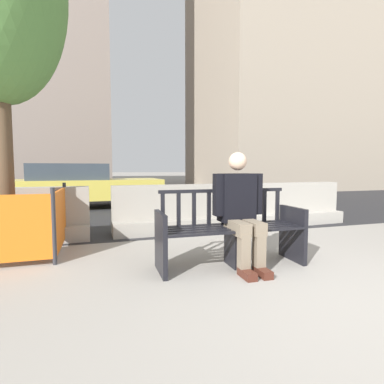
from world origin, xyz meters
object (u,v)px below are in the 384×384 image
Objects in this scene: jersey_barrier_centre at (170,213)px; jersey_barrier_right at (293,207)px; construction_fence at (7,220)px; car_taxi_near at (76,186)px; seated_person at (240,207)px; jersey_barrier_left at (21,220)px; street_bench at (230,232)px.

jersey_barrier_centre is 0.99× the size of jersey_barrier_right.
jersey_barrier_centre is 2.47m from construction_fence.
car_taxi_near is (-4.43, 3.96, 0.30)m from jersey_barrier_right.
construction_fence is at bearing 153.56° from seated_person.
jersey_barrier_right is at bearing -41.79° from car_taxi_near.
seated_person is 0.65× the size of jersey_barrier_centre.
jersey_barrier_left is 0.71m from construction_fence.
construction_fence is (-2.59, 1.28, 0.06)m from street_bench.
construction_fence reaches higher than jersey_barrier_centre.
street_bench is at bearing -138.80° from jersey_barrier_right.
jersey_barrier_centre is (-0.34, 2.10, -0.35)m from seated_person.
seated_person is 3.39m from jersey_barrier_left.
jersey_barrier_centre is 0.42× the size of car_taxi_near.
jersey_barrier_left is at bearing 90.31° from construction_fence.
seated_person reaches higher than jersey_barrier_right.
seated_person reaches higher than car_taxi_near.
street_bench is 2.89m from construction_fence.
jersey_barrier_left is 4.12m from car_taxi_near.
street_bench is 0.84× the size of jersey_barrier_left.
car_taxi_near is at bearing 108.72° from street_bench.
jersey_barrier_left is at bearing -178.52° from jersey_barrier_centre.
seated_person is 6.47m from car_taxi_near.
seated_person reaches higher than construction_fence.
car_taxi_near is (-2.05, 6.05, 0.24)m from street_bench.
construction_fence is at bearing -162.01° from jersey_barrier_centre.
car_taxi_near reaches higher than jersey_barrier_left.
street_bench is 1.29× the size of seated_person.
car_taxi_near reaches higher than street_bench.
construction_fence is at bearing 153.77° from street_bench.
jersey_barrier_centre is at bearing 99.11° from seated_person.
jersey_barrier_right is (2.29, 2.14, -0.35)m from seated_person.
street_bench is at bearing 148.02° from seated_person.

